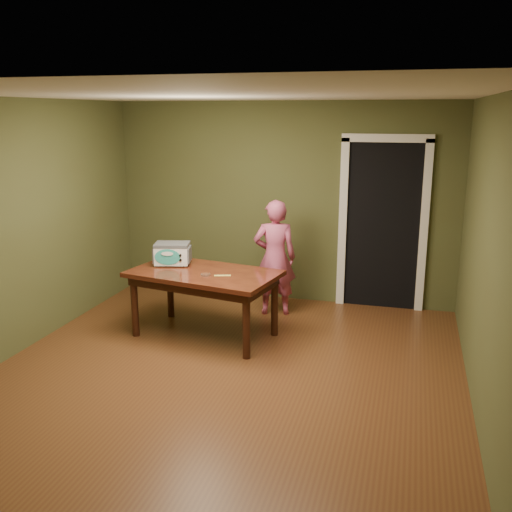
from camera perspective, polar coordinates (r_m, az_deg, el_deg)
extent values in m
plane|color=#593419|center=(5.58, -3.36, -11.94)|extent=(5.00, 5.00, 0.00)
cube|color=#464E29|center=(7.50, 2.67, 5.33)|extent=(4.50, 0.02, 2.60)
cube|color=#464E29|center=(3.00, -19.47, -9.25)|extent=(4.50, 0.02, 2.60)
cube|color=#464E29|center=(6.23, -23.55, 2.34)|extent=(0.02, 5.00, 2.60)
cube|color=#464E29|center=(4.91, 22.14, -0.46)|extent=(0.02, 5.00, 2.60)
cube|color=white|center=(5.01, -3.80, 15.84)|extent=(4.50, 5.00, 0.02)
cube|color=black|center=(7.67, 12.68, 3.29)|extent=(0.90, 0.60, 2.10)
cube|color=black|center=(7.36, 12.55, 2.85)|extent=(0.90, 0.02, 2.10)
cube|color=white|center=(7.38, 8.66, 3.06)|extent=(0.10, 0.06, 2.20)
cube|color=white|center=(7.34, 16.44, 2.57)|extent=(0.10, 0.06, 2.20)
cube|color=white|center=(7.22, 13.01, 11.42)|extent=(1.10, 0.06, 0.10)
cube|color=#37140C|center=(6.31, -5.23, -1.77)|extent=(1.74, 1.18, 0.05)
cube|color=black|center=(6.33, -5.21, -2.43)|extent=(1.60, 1.04, 0.10)
cylinder|color=black|center=(6.53, -12.04, -4.93)|extent=(0.08, 0.08, 0.70)
cylinder|color=black|center=(7.06, -8.57, -3.30)|extent=(0.08, 0.08, 0.70)
cylinder|color=black|center=(5.81, -0.97, -7.02)|extent=(0.08, 0.08, 0.70)
cylinder|color=black|center=(6.41, 1.87, -4.98)|extent=(0.08, 0.08, 0.70)
cylinder|color=#4C4F54|center=(6.56, -9.83, -1.00)|extent=(0.03, 0.03, 0.02)
cylinder|color=#4C4F54|center=(6.75, -9.50, -0.55)|extent=(0.03, 0.03, 0.02)
cylinder|color=#4C4F54|center=(6.51, -7.11, -1.03)|extent=(0.03, 0.03, 0.02)
cylinder|color=#4C4F54|center=(6.70, -6.86, -0.57)|extent=(0.03, 0.03, 0.02)
cube|color=white|center=(6.60, -8.36, 0.19)|extent=(0.43, 0.36, 0.21)
cube|color=#4C4F54|center=(6.57, -8.40, 1.15)|extent=(0.44, 0.36, 0.03)
cube|color=#4C4F54|center=(6.64, -10.05, 0.19)|extent=(0.08, 0.24, 0.17)
cube|color=#4C4F54|center=(6.57, -6.66, 0.18)|extent=(0.08, 0.24, 0.17)
ellipsoid|color=teal|center=(6.47, -8.85, -0.11)|extent=(0.28, 0.08, 0.18)
cylinder|color=black|center=(6.44, -7.58, 0.08)|extent=(0.03, 0.02, 0.03)
cylinder|color=black|center=(6.45, -7.56, -0.39)|extent=(0.02, 0.02, 0.02)
cylinder|color=silver|center=(6.14, -5.07, -1.88)|extent=(0.10, 0.10, 0.02)
cylinder|color=#4E2A1A|center=(6.14, -5.07, -1.82)|extent=(0.09, 0.09, 0.01)
cube|color=#FFFB6E|center=(6.12, -3.38, -1.96)|extent=(0.18, 0.08, 0.01)
imported|color=#C04F76|center=(7.00, 1.90, -0.17)|extent=(0.60, 0.47, 1.44)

